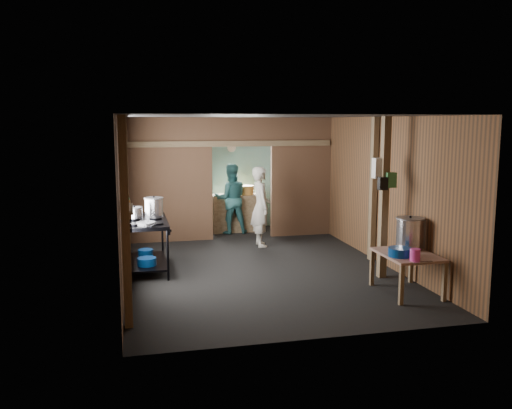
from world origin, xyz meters
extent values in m
cube|color=black|center=(0.00, 0.00, 0.00)|extent=(4.50, 7.00, 0.00)
cube|color=black|center=(0.00, 0.00, 2.60)|extent=(4.50, 7.00, 0.00)
cube|color=brown|center=(0.00, 3.50, 1.30)|extent=(4.50, 0.00, 2.60)
cube|color=brown|center=(0.00, -3.50, 1.30)|extent=(4.50, 0.00, 2.60)
cube|color=brown|center=(-2.25, 0.00, 1.30)|extent=(0.00, 7.00, 2.60)
cube|color=brown|center=(2.25, 0.00, 1.30)|extent=(0.00, 7.00, 2.60)
cube|color=brown|center=(-1.32, 2.20, 1.30)|extent=(1.85, 0.10, 2.60)
cube|color=brown|center=(1.57, 2.20, 1.30)|extent=(1.35, 0.10, 2.60)
cube|color=brown|center=(0.25, 2.20, 2.30)|extent=(1.30, 0.10, 0.60)
cube|color=#7BA9A8|center=(0.00, 3.44, 1.25)|extent=(4.40, 0.06, 2.50)
cube|color=#927757|center=(0.30, 2.95, 0.42)|extent=(1.20, 0.50, 0.85)
cylinder|color=white|center=(0.25, 3.40, 1.90)|extent=(0.20, 0.03, 0.20)
cube|color=#927757|center=(-2.18, -2.60, 1.30)|extent=(0.10, 0.12, 2.60)
cube|color=#927757|center=(-2.18, -0.80, 1.30)|extent=(0.10, 0.12, 2.60)
cube|color=#927757|center=(-2.18, 1.20, 1.30)|extent=(0.10, 0.12, 2.60)
cube|color=#927757|center=(2.18, -0.20, 1.30)|extent=(0.10, 0.12, 2.60)
cube|color=#927757|center=(1.85, -1.30, 1.30)|extent=(0.12, 0.12, 2.60)
cube|color=#927757|center=(0.00, 2.15, 2.05)|extent=(4.40, 0.12, 0.12)
cylinder|color=slate|center=(-2.21, 0.40, 1.65)|extent=(0.03, 0.34, 0.34)
cylinder|color=black|center=(-2.21, 0.80, 1.55)|extent=(0.03, 0.30, 0.30)
cube|color=#927757|center=(-2.15, -2.10, 1.40)|extent=(0.14, 0.80, 0.03)
cylinder|color=white|center=(-2.15, -2.35, 1.47)|extent=(0.07, 0.07, 0.10)
cylinder|color=#B87F36|center=(-2.15, -2.10, 1.47)|extent=(0.08, 0.08, 0.10)
cylinder|color=#347D3F|center=(-2.15, -1.88, 1.47)|extent=(0.06, 0.06, 0.10)
cube|color=white|center=(1.80, -1.22, 1.78)|extent=(0.22, 0.15, 0.32)
cube|color=#347D3F|center=(1.92, -1.36, 1.60)|extent=(0.16, 0.12, 0.24)
cube|color=black|center=(1.78, -1.38, 1.55)|extent=(0.14, 0.10, 0.20)
cylinder|color=navy|center=(-1.88, -0.34, 0.24)|extent=(0.31, 0.31, 0.13)
cylinder|color=navy|center=(-1.88, 0.36, 0.22)|extent=(0.26, 0.26, 0.11)
cylinder|color=navy|center=(1.64, -2.29, 0.66)|extent=(0.44, 0.44, 0.13)
cylinder|color=#E43CA4|center=(1.72, -2.57, 0.69)|extent=(0.15, 0.15, 0.17)
cube|color=silver|center=(1.78, -2.68, 0.61)|extent=(0.30, 0.06, 0.01)
cylinder|color=#B87F36|center=(0.50, 2.95, 0.95)|extent=(0.37, 0.37, 0.20)
imported|color=beige|center=(0.46, 1.35, 0.81)|extent=(0.39, 0.59, 1.62)
imported|color=#2F6D6F|center=(0.10, 2.75, 0.79)|extent=(0.77, 0.60, 1.58)
camera|label=1|loc=(-2.12, -9.27, 2.53)|focal=38.40mm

